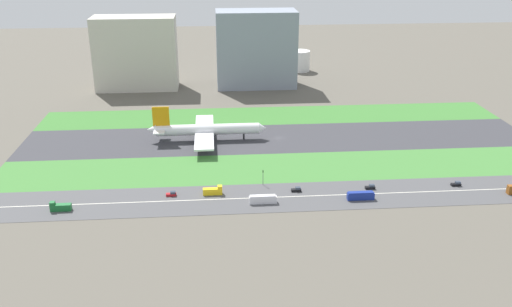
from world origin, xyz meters
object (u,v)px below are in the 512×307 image
truck_0 (213,191)px  car_3 (456,184)px  bus_1 (263,199)px  traffic_light (263,176)px  car_0 (371,187)px  fuel_tank_west (262,61)px  truck_2 (60,207)px  terminal_building (136,53)px  car_2 (297,190)px  hangar_building (256,49)px  fuel_tank_centre (299,61)px  car_1 (172,194)px  bus_0 (361,196)px  airliner (205,130)px

truck_0 → car_3: 109.54m
bus_1 → traffic_light: bearing=-95.5°
car_0 → fuel_tank_west: 228.85m
car_0 → fuel_tank_west: size_ratio=0.24×
truck_2 → car_0: 133.20m
car_3 → terminal_building: (-162.64, 182.00, 24.94)m
car_2 → hangar_building: hangar_building is taller
terminal_building → fuel_tank_centre: (125.84, 45.00, -17.59)m
car_2 → traffic_light: traffic_light is taller
truck_0 → car_1: truck_0 is taller
bus_0 → fuel_tank_west: fuel_tank_west is taller
airliner → fuel_tank_centre: (76.55, 159.00, 2.04)m
truck_2 → bus_1: bearing=-180.0°
bus_1 → terminal_building: 207.14m
hangar_building → fuel_tank_centre: bearing=49.0°
car_3 → hangar_building: 199.00m
airliner → hangar_building: 121.84m
terminal_building → fuel_tank_west: size_ratio=3.16×
bus_1 → hangar_building: (12.76, 192.00, 25.67)m
car_1 → car_2: (54.75, 0.00, 0.00)m
bus_1 → bus_0: 42.01m
truck_2 → traffic_light: bearing=-168.1°
fuel_tank_centre → car_0: bearing=-90.7°
car_3 → car_1: size_ratio=1.00×
car_1 → fuel_tank_west: (59.97, 227.00, 7.55)m
traffic_light → car_3: bearing=-5.3°
fuel_tank_centre → airliner: bearing=-115.7°
truck_0 → fuel_tank_centre: size_ratio=0.48×
truck_2 → hangar_building: size_ratio=0.15×
traffic_light → fuel_tank_west: (19.39, 219.01, 4.18)m
terminal_building → fuel_tank_west: bearing=25.3°
car_3 → traffic_light: size_ratio=0.61×
car_1 → car_0: size_ratio=1.00×
car_2 → car_0: bearing=0.0°
car_0 → fuel_tank_west: bearing=97.0°
car_0 → hangar_building: (-36.43, 182.00, 26.56)m
car_3 → terminal_building: terminal_building is taller
car_3 → truck_2: size_ratio=0.52×
bus_1 → car_1: size_ratio=2.64×
fuel_tank_centre → car_2: bearing=-99.0°
airliner → terminal_building: bearing=113.4°
truck_0 → car_2: bearing=0.0°
car_0 → terminal_building: 221.13m
hangar_building → truck_2: bearing=-116.7°
car_0 → traffic_light: bearing=170.4°
car_2 → hangar_building: bearing=91.0°
car_1 → hangar_building: (51.59, 182.00, 26.56)m
truck_2 → traffic_light: 87.29m
car_1 → traffic_light: bearing=11.1°
car_0 → fuel_tank_centre: bearing=89.3°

